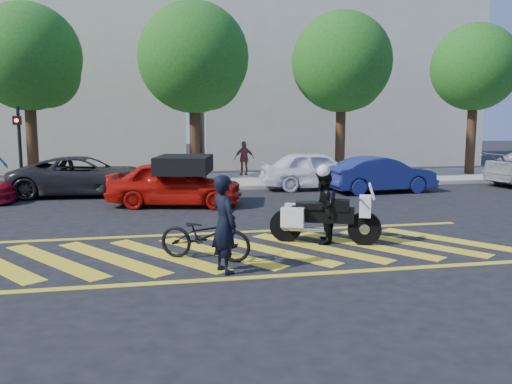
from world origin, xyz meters
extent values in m
plane|color=black|center=(0.00, 0.00, 0.00)|extent=(90.00, 90.00, 0.00)
cube|color=#9E998E|center=(0.00, 12.00, 0.07)|extent=(60.00, 5.00, 0.15)
cube|color=gold|center=(-3.90, 0.00, 0.00)|extent=(2.43, 3.21, 0.01)
cube|color=gold|center=(-2.80, 0.00, 0.00)|extent=(2.43, 3.21, 0.01)
cube|color=gold|center=(-1.70, 0.00, 0.00)|extent=(2.43, 3.21, 0.01)
cube|color=gold|center=(-0.60, 0.00, 0.00)|extent=(2.43, 3.21, 0.01)
cube|color=gold|center=(0.50, 0.00, 0.00)|extent=(2.43, 3.21, 0.01)
cube|color=gold|center=(1.60, 0.00, 0.00)|extent=(2.43, 3.21, 0.01)
cube|color=gold|center=(2.70, 0.00, 0.00)|extent=(2.43, 3.21, 0.01)
cube|color=gold|center=(3.80, 0.00, 0.00)|extent=(2.43, 3.21, 0.01)
cube|color=gold|center=(4.90, 0.00, 0.00)|extent=(2.43, 3.21, 0.01)
cube|color=gold|center=(0.00, -1.90, 0.00)|extent=(12.00, 0.20, 0.01)
cube|color=gold|center=(0.00, 1.90, 0.00)|extent=(12.00, 0.20, 0.01)
cube|color=beige|center=(-8.00, 21.00, 5.00)|extent=(16.00, 8.00, 10.00)
cube|color=beige|center=(9.00, 21.00, 5.50)|extent=(16.00, 8.00, 11.00)
cylinder|color=black|center=(-6.50, 12.00, 2.00)|extent=(0.44, 0.44, 4.00)
sphere|color=#205316|center=(-6.50, 12.00, 5.16)|extent=(4.20, 4.20, 4.20)
sphere|color=#205316|center=(-5.90, 12.30, 4.53)|extent=(2.73, 2.73, 2.73)
cylinder|color=black|center=(0.00, 12.00, 2.00)|extent=(0.44, 0.44, 4.00)
sphere|color=#205316|center=(0.00, 12.00, 5.26)|extent=(4.60, 4.60, 4.60)
sphere|color=#205316|center=(0.60, 12.30, 4.58)|extent=(2.99, 2.99, 2.99)
cylinder|color=black|center=(6.50, 12.00, 2.00)|extent=(0.44, 0.44, 4.00)
sphere|color=#205316|center=(6.50, 12.00, 5.21)|extent=(4.40, 4.40, 4.40)
sphere|color=#205316|center=(7.10, 12.30, 4.55)|extent=(2.86, 2.86, 2.86)
cylinder|color=black|center=(13.00, 12.00, 2.00)|extent=(0.44, 0.44, 4.00)
sphere|color=#205316|center=(13.00, 12.00, 5.10)|extent=(4.00, 4.00, 4.00)
sphere|color=#205316|center=(13.60, 12.30, 4.50)|extent=(2.60, 2.60, 2.60)
cylinder|color=black|center=(-6.50, 9.80, 1.60)|extent=(0.12, 0.12, 3.20)
cube|color=black|center=(-6.50, 9.60, 2.70)|extent=(0.28, 0.18, 0.32)
sphere|color=#FF260C|center=(-6.50, 9.50, 2.70)|extent=(0.14, 0.14, 0.14)
imported|color=black|center=(-0.69, -1.46, 0.90)|extent=(0.64, 0.77, 1.81)
imported|color=black|center=(-0.94, -0.51, 0.50)|extent=(1.99, 1.48, 1.00)
cylinder|color=black|center=(1.06, 0.71, 0.37)|extent=(0.75, 0.44, 0.75)
cylinder|color=silver|center=(1.06, 0.71, 0.37)|extent=(0.28, 0.25, 0.23)
cylinder|color=black|center=(2.68, 0.02, 0.37)|extent=(0.75, 0.44, 0.75)
cylinder|color=silver|center=(2.68, 0.02, 0.37)|extent=(0.28, 0.25, 0.23)
cube|color=black|center=(1.82, 0.39, 0.66)|extent=(1.41, 0.82, 0.34)
cube|color=black|center=(2.13, 0.26, 0.88)|extent=(0.60, 0.51, 0.25)
cube|color=black|center=(1.56, 0.50, 0.86)|extent=(0.72, 0.60, 0.14)
cube|color=silver|center=(2.68, 0.02, 0.88)|extent=(0.41, 0.53, 0.45)
cube|color=silver|center=(1.34, 0.91, 0.62)|extent=(0.55, 0.39, 0.43)
cube|color=silver|center=(1.11, 0.37, 0.62)|extent=(0.55, 0.39, 0.43)
imported|color=black|center=(1.81, 0.37, 0.83)|extent=(0.89, 0.98, 1.65)
imported|color=#BB1008|center=(-1.16, 6.20, 0.73)|extent=(4.54, 2.66, 1.45)
imported|color=black|center=(-4.23, 9.20, 0.71)|extent=(5.26, 2.74, 1.41)
imported|color=white|center=(4.50, 9.15, 0.75)|extent=(4.54, 2.08, 1.51)
imported|color=navy|center=(6.60, 7.80, 0.67)|extent=(4.18, 1.74, 1.34)
imported|color=brown|center=(2.37, 13.30, 0.93)|extent=(0.94, 0.44, 1.56)
camera|label=1|loc=(-2.05, -11.07, 2.86)|focal=38.00mm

